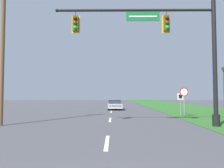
# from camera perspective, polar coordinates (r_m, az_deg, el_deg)

# --- Properties ---
(grass_verge_right) EXTENTS (10.00, 110.00, 0.04)m
(grass_verge_right) POSITION_cam_1_polar(r_m,az_deg,el_deg) (34.46, 17.79, -5.90)
(grass_verge_right) COLOR #2D6626
(grass_verge_right) RESTS_ON ground
(road_center_line) EXTENTS (0.16, 34.80, 0.01)m
(road_center_line) POSITION_cam_1_polar(r_m,az_deg,el_deg) (24.92, -0.20, -7.27)
(road_center_line) COLOR silver
(road_center_line) RESTS_ON ground
(signal_mast) EXTENTS (9.95, 0.47, 7.95)m
(signal_mast) POSITION_cam_1_polar(r_m,az_deg,el_deg) (13.99, 16.09, 9.48)
(signal_mast) COLOR black
(signal_mast) RESTS_ON grass_verge_right
(car_ahead) EXTENTS (1.95, 4.50, 1.19)m
(car_ahead) POSITION_cam_1_polar(r_m,az_deg,el_deg) (28.94, 0.68, -5.47)
(car_ahead) COLOR black
(car_ahead) RESTS_ON ground
(stop_sign) EXTENTS (0.76, 0.07, 2.50)m
(stop_sign) POSITION_cam_1_polar(r_m,az_deg,el_deg) (19.75, 18.29, -2.87)
(stop_sign) COLOR gray
(stop_sign) RESTS_ON grass_verge_right
(route_sign_post) EXTENTS (0.55, 0.06, 2.03)m
(route_sign_post) POSITION_cam_1_polar(r_m,az_deg,el_deg) (21.32, 17.44, -3.78)
(route_sign_post) COLOR gray
(route_sign_post) RESTS_ON grass_verge_right
(utility_pole_near) EXTENTS (1.80, 0.26, 10.56)m
(utility_pole_near) POSITION_cam_1_polar(r_m,az_deg,el_deg) (15.70, -26.64, 10.44)
(utility_pole_near) COLOR brown
(utility_pole_near) RESTS_ON ground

